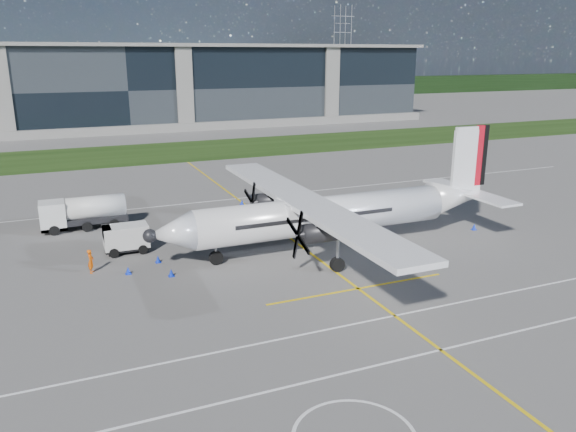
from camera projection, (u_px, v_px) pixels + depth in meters
The scene contains 16 objects.
ground at pixel (164, 163), 73.76m from camera, with size 400.00×400.00×0.00m, color #5C5A57.
grass_strip at pixel (153, 153), 80.83m from camera, with size 400.00×18.00×0.04m, color black.
terminal_building at pixel (121, 88), 107.07m from camera, with size 120.00×20.00×15.00m, color black.
tree_line at pixel (96, 93), 161.43m from camera, with size 400.00×6.00×6.00m, color black.
pylon_east at pixel (342, 50), 198.66m from camera, with size 9.00×4.60×30.00m, color gray, non-canonical shape.
yellow_taxiway_centerline at pixel (266, 220), 48.32m from camera, with size 0.20×70.00×0.01m, color yellow.
white_lane_line at pixel (388, 363), 25.96m from camera, with size 90.00×0.15×0.01m, color white.
turboprop_aircraft at pixel (335, 192), 40.27m from camera, with size 26.97×27.96×8.39m, color white, non-canonical shape.
fuel_tanker_truck at pixel (77, 214), 45.42m from camera, with size 7.04×2.29×2.64m, color silver, non-canonical shape.
baggage_tug at pixel (126, 239), 40.24m from camera, with size 3.31×1.99×1.99m, color silver, non-canonical shape.
ground_crew_person at pixel (91, 260), 36.43m from camera, with size 0.74×0.53×1.81m, color #F25907.
safety_cone_tail at pixel (474, 227), 45.53m from camera, with size 0.36×0.36×0.50m, color #0B26C0.
safety_cone_nose_stbd at pixel (158, 259), 38.39m from camera, with size 0.36×0.36×0.50m, color #0B26C0.
safety_cone_nose_port at pixel (171, 273), 36.00m from camera, with size 0.36×0.36×0.50m, color #0B26C0.
safety_cone_stbdwing at pixel (242, 202), 53.11m from camera, with size 0.36×0.36×0.50m, color #0B26C0.
safety_cone_fwd at pixel (128, 270), 36.37m from camera, with size 0.36×0.36×0.50m, color #0B26C0.
Camera 1 is at (-13.21, -33.44, 13.76)m, focal length 35.00 mm.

